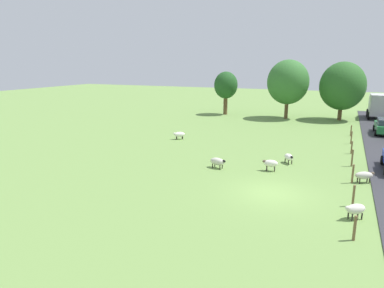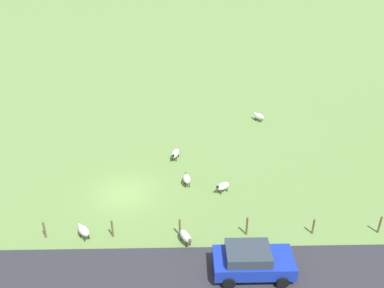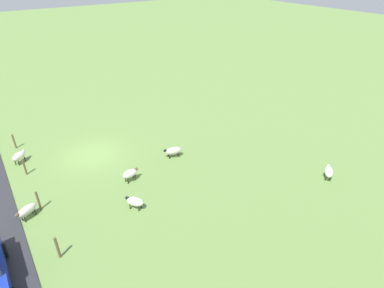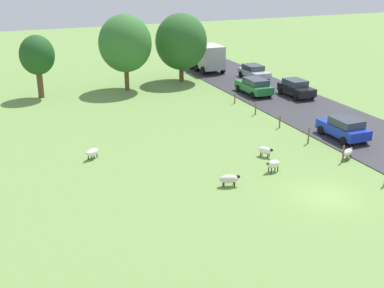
{
  "view_description": "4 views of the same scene",
  "coord_description": "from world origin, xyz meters",
  "px_view_note": "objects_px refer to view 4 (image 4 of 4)",
  "views": [
    {
      "loc": [
        3.36,
        -18.88,
        7.25
      ],
      "look_at": [
        -7.99,
        6.97,
        0.64
      ],
      "focal_mm": 32.56,
      "sensor_mm": 36.0,
      "label": 1
    },
    {
      "loc": [
        22.67,
        4.05,
        16.29
      ],
      "look_at": [
        -5.48,
        4.66,
        0.72
      ],
      "focal_mm": 38.52,
      "sensor_mm": 36.0,
      "label": 2
    },
    {
      "loc": [
        4.84,
        19.09,
        11.73
      ],
      "look_at": [
        -5.99,
        3.38,
        0.51
      ],
      "focal_mm": 29.58,
      "sensor_mm": 36.0,
      "label": 3
    },
    {
      "loc": [
        -16.82,
        -20.31,
        12.71
      ],
      "look_at": [
        -4.57,
        8.75,
        0.85
      ],
      "focal_mm": 46.09,
      "sensor_mm": 36.0,
      "label": 4
    }
  ],
  "objects_px": {
    "sheep_4": "(265,150)",
    "car_2": "(254,86)",
    "sheep_0": "(273,164)",
    "car_1": "(344,128)",
    "sheep_1": "(229,179)",
    "sheep_5": "(348,152)",
    "sheep_3": "(92,152)",
    "tree_1": "(37,56)",
    "tree_0": "(125,43)",
    "truck_0": "(207,57)",
    "tree_2": "(181,42)",
    "car_0": "(296,88)",
    "car_3": "(254,71)"
  },
  "relations": [
    {
      "from": "sheep_0",
      "to": "sheep_5",
      "type": "bearing_deg",
      "value": -1.15
    },
    {
      "from": "sheep_5",
      "to": "car_0",
      "type": "relative_size",
      "value": 0.31
    },
    {
      "from": "car_0",
      "to": "car_3",
      "type": "distance_m",
      "value": 8.45
    },
    {
      "from": "truck_0",
      "to": "car_3",
      "type": "xyz_separation_m",
      "value": [
        3.27,
        -5.5,
        -0.94
      ]
    },
    {
      "from": "sheep_1",
      "to": "sheep_4",
      "type": "xyz_separation_m",
      "value": [
        4.4,
        3.24,
        -0.01
      ]
    },
    {
      "from": "tree_0",
      "to": "car_2",
      "type": "height_order",
      "value": "tree_0"
    },
    {
      "from": "sheep_4",
      "to": "car_2",
      "type": "relative_size",
      "value": 0.23
    },
    {
      "from": "sheep_4",
      "to": "sheep_0",
      "type": "bearing_deg",
      "value": -109.54
    },
    {
      "from": "truck_0",
      "to": "sheep_0",
      "type": "bearing_deg",
      "value": -106.54
    },
    {
      "from": "sheep_1",
      "to": "tree_1",
      "type": "relative_size",
      "value": 0.22
    },
    {
      "from": "sheep_0",
      "to": "car_1",
      "type": "distance_m",
      "value": 8.75
    },
    {
      "from": "tree_0",
      "to": "tree_2",
      "type": "distance_m",
      "value": 6.71
    },
    {
      "from": "tree_1",
      "to": "car_1",
      "type": "xyz_separation_m",
      "value": [
        19.47,
        -21.11,
        -3.21
      ]
    },
    {
      "from": "sheep_3",
      "to": "car_0",
      "type": "height_order",
      "value": "car_0"
    },
    {
      "from": "sheep_3",
      "to": "tree_1",
      "type": "xyz_separation_m",
      "value": [
        -1.22,
        17.72,
        3.64
      ]
    },
    {
      "from": "tree_1",
      "to": "car_0",
      "type": "xyz_separation_m",
      "value": [
        23.1,
        -9.48,
        -3.21
      ]
    },
    {
      "from": "car_0",
      "to": "tree_1",
      "type": "bearing_deg",
      "value": 157.69
    },
    {
      "from": "sheep_4",
      "to": "car_2",
      "type": "distance_m",
      "value": 16.63
    },
    {
      "from": "sheep_1",
      "to": "truck_0",
      "type": "bearing_deg",
      "value": 67.79
    },
    {
      "from": "sheep_4",
      "to": "truck_0",
      "type": "height_order",
      "value": "truck_0"
    },
    {
      "from": "car_1",
      "to": "sheep_4",
      "type": "bearing_deg",
      "value": -173.35
    },
    {
      "from": "sheep_3",
      "to": "sheep_0",
      "type": "bearing_deg",
      "value": -33.24
    },
    {
      "from": "sheep_4",
      "to": "sheep_5",
      "type": "bearing_deg",
      "value": -27.17
    },
    {
      "from": "sheep_3",
      "to": "car_3",
      "type": "relative_size",
      "value": 0.27
    },
    {
      "from": "sheep_1",
      "to": "car_2",
      "type": "relative_size",
      "value": 0.29
    },
    {
      "from": "sheep_5",
      "to": "tree_2",
      "type": "height_order",
      "value": "tree_2"
    },
    {
      "from": "car_3",
      "to": "truck_0",
      "type": "bearing_deg",
      "value": 120.71
    },
    {
      "from": "sheep_0",
      "to": "truck_0",
      "type": "relative_size",
      "value": 0.23
    },
    {
      "from": "tree_2",
      "to": "car_0",
      "type": "height_order",
      "value": "tree_2"
    },
    {
      "from": "tree_0",
      "to": "car_2",
      "type": "xyz_separation_m",
      "value": [
        11.16,
        -6.82,
        -3.88
      ]
    },
    {
      "from": "tree_0",
      "to": "truck_0",
      "type": "xyz_separation_m",
      "value": [
        11.33,
        4.79,
        -3.0
      ]
    },
    {
      "from": "sheep_1",
      "to": "tree_0",
      "type": "bearing_deg",
      "value": 88.19
    },
    {
      "from": "car_1",
      "to": "car_3",
      "type": "height_order",
      "value": "car_1"
    },
    {
      "from": "sheep_5",
      "to": "car_0",
      "type": "distance_m",
      "value": 16.16
    },
    {
      "from": "tree_2",
      "to": "truck_0",
      "type": "xyz_separation_m",
      "value": [
        4.75,
        3.51,
        -2.59
      ]
    },
    {
      "from": "sheep_3",
      "to": "sheep_5",
      "type": "xyz_separation_m",
      "value": [
        15.91,
        -6.76,
        0.01
      ]
    },
    {
      "from": "sheep_1",
      "to": "tree_2",
      "type": "distance_m",
      "value": 27.45
    },
    {
      "from": "sheep_0",
      "to": "car_1",
      "type": "xyz_separation_m",
      "value": [
        8.12,
        3.26,
        0.36
      ]
    },
    {
      "from": "sheep_3",
      "to": "car_2",
      "type": "relative_size",
      "value": 0.25
    },
    {
      "from": "sheep_4",
      "to": "truck_0",
      "type": "relative_size",
      "value": 0.22
    },
    {
      "from": "sheep_0",
      "to": "sheep_3",
      "type": "height_order",
      "value": "sheep_0"
    },
    {
      "from": "sheep_1",
      "to": "car_1",
      "type": "bearing_deg",
      "value": 19.3
    },
    {
      "from": "sheep_4",
      "to": "sheep_5",
      "type": "distance_m",
      "value": 5.53
    },
    {
      "from": "sheep_1",
      "to": "sheep_3",
      "type": "distance_m",
      "value": 9.96
    },
    {
      "from": "sheep_0",
      "to": "sheep_1",
      "type": "xyz_separation_m",
      "value": [
        -3.55,
        -0.83,
        -0.06
      ]
    },
    {
      "from": "sheep_1",
      "to": "car_1",
      "type": "distance_m",
      "value": 12.37
    },
    {
      "from": "sheep_3",
      "to": "car_1",
      "type": "bearing_deg",
      "value": -10.51
    },
    {
      "from": "tree_0",
      "to": "tree_1",
      "type": "distance_m",
      "value": 8.62
    },
    {
      "from": "sheep_4",
      "to": "tree_2",
      "type": "distance_m",
      "value": 23.44
    },
    {
      "from": "sheep_5",
      "to": "car_1",
      "type": "height_order",
      "value": "car_1"
    }
  ]
}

